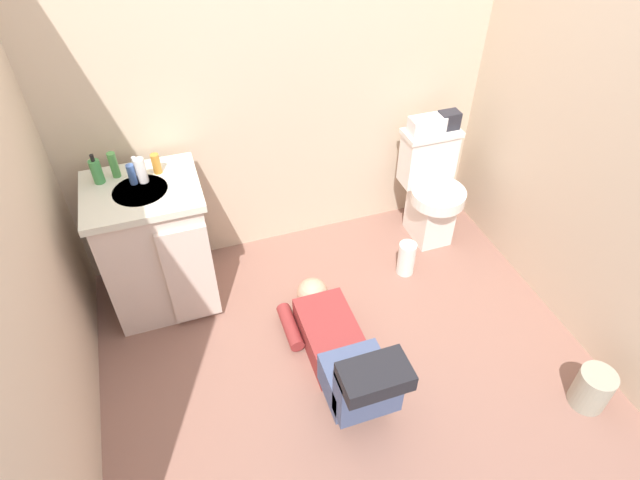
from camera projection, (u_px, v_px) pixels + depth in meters
name	position (u px, v px, depth m)	size (l,w,h in m)	color
ground_plane	(340.00, 349.00, 2.98)	(3.08, 3.05, 0.04)	#8A6052
wall_back	(279.00, 65.00, 2.92)	(2.74, 0.08, 2.40)	beige
wall_right	(611.00, 117.00, 2.49)	(0.08, 2.05, 2.40)	beige
toilet	(431.00, 189.00, 3.46)	(0.36, 0.46, 0.75)	white
vanity_cabinet	(157.00, 246.00, 2.97)	(0.60, 0.53, 0.82)	beige
faucet	(135.00, 165.00, 2.77)	(0.02, 0.02, 0.10)	silver
person_plumber	(342.00, 353.00, 2.72)	(0.39, 1.06, 0.52)	maroon
tissue_box	(427.00, 125.00, 3.23)	(0.22, 0.11, 0.10)	silver
toiletry_bag	(449.00, 120.00, 3.26)	(0.12, 0.09, 0.11)	#26262D
soap_dispenser	(97.00, 171.00, 2.70)	(0.06, 0.06, 0.17)	#459A4F
bottle_green	(114.00, 165.00, 2.74)	(0.04, 0.04, 0.14)	#51A14E
bottle_blue	(132.00, 174.00, 2.70)	(0.04, 0.04, 0.11)	#456AB5
bottle_white	(141.00, 170.00, 2.70)	(0.05, 0.05, 0.14)	white
bottle_amber	(156.00, 164.00, 2.77)	(0.04, 0.04, 0.11)	orange
trash_can	(592.00, 389.00, 2.63)	(0.18, 0.18, 0.23)	#9F9C87
paper_towel_roll	(406.00, 258.00, 3.33)	(0.11, 0.11, 0.23)	white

